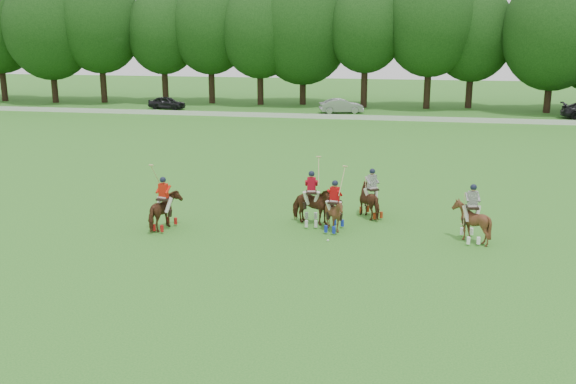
% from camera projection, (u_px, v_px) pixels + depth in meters
% --- Properties ---
extents(ground, '(180.00, 180.00, 0.00)m').
position_uv_depth(ground, '(266.00, 256.00, 23.80)').
color(ground, '#256C1E').
rests_on(ground, ground).
extents(tree_line, '(117.98, 14.32, 14.75)m').
position_uv_depth(tree_line, '(369.00, 29.00, 67.47)').
color(tree_line, black).
rests_on(tree_line, ground).
extents(boundary_rail, '(120.00, 0.10, 0.44)m').
position_uv_depth(boundary_rail, '(356.00, 117.00, 59.92)').
color(boundary_rail, white).
rests_on(boundary_rail, ground).
extents(car_left, '(4.09, 2.06, 1.34)m').
position_uv_depth(car_left, '(167.00, 103.00, 67.84)').
color(car_left, black).
rests_on(car_left, ground).
extents(car_mid, '(4.61, 2.68, 1.44)m').
position_uv_depth(car_mid, '(341.00, 106.00, 64.43)').
color(car_mid, '#9A9A9F').
rests_on(car_mid, ground).
extents(polo_red_a, '(1.17, 1.93, 2.80)m').
position_uv_depth(polo_red_a, '(164.00, 211.00, 26.76)').
color(polo_red_a, '#462412').
rests_on(polo_red_a, ground).
extents(polo_red_b, '(1.85, 1.65, 2.90)m').
position_uv_depth(polo_red_b, '(311.00, 205.00, 27.40)').
color(polo_red_b, '#462412').
rests_on(polo_red_b, ground).
extents(polo_red_c, '(1.42, 1.53, 2.71)m').
position_uv_depth(polo_red_c, '(334.00, 213.00, 26.54)').
color(polo_red_c, '#462412').
rests_on(polo_red_c, ground).
extents(polo_stripe_a, '(1.70, 1.90, 2.22)m').
position_uv_depth(polo_stripe_a, '(371.00, 200.00, 28.52)').
color(polo_stripe_a, '#462412').
rests_on(polo_stripe_a, ground).
extents(polo_stripe_b, '(1.49, 1.63, 2.32)m').
position_uv_depth(polo_stripe_b, '(471.00, 221.00, 25.25)').
color(polo_stripe_b, '#462412').
rests_on(polo_stripe_b, ground).
extents(polo_ball, '(0.09, 0.09, 0.09)m').
position_uv_depth(polo_ball, '(328.00, 240.00, 25.41)').
color(polo_ball, white).
rests_on(polo_ball, ground).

